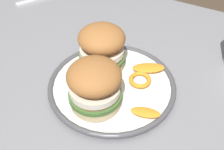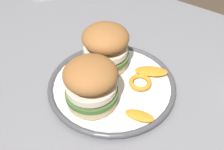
{
  "view_description": "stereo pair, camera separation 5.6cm",
  "coord_description": "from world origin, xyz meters",
  "px_view_note": "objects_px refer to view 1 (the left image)",
  "views": [
    {
      "loc": [
        -0.28,
        0.35,
        1.15
      ],
      "look_at": [
        -0.07,
        -0.02,
        0.75
      ],
      "focal_mm": 43.49,
      "sensor_mm": 36.0,
      "label": 1
    },
    {
      "loc": [
        -0.32,
        0.32,
        1.15
      ],
      "look_at": [
        -0.07,
        -0.02,
        0.75
      ],
      "focal_mm": 43.49,
      "sensor_mm": 36.0,
      "label": 2
    }
  ],
  "objects_px": {
    "sandwich_half_left": "(95,85)",
    "dining_table": "(83,105)",
    "dinner_plate": "(112,85)",
    "sandwich_half_right": "(102,47)"
  },
  "relations": [
    {
      "from": "dining_table",
      "to": "sandwich_half_right",
      "type": "height_order",
      "value": "sandwich_half_right"
    },
    {
      "from": "dining_table",
      "to": "sandwich_half_right",
      "type": "xyz_separation_m",
      "value": [
        -0.02,
        -0.06,
        0.15
      ]
    },
    {
      "from": "dining_table",
      "to": "dinner_plate",
      "type": "relative_size",
      "value": 5.26
    },
    {
      "from": "sandwich_half_left",
      "to": "dining_table",
      "type": "bearing_deg",
      "value": -34.82
    },
    {
      "from": "sandwich_half_left",
      "to": "sandwich_half_right",
      "type": "distance_m",
      "value": 0.12
    },
    {
      "from": "dining_table",
      "to": "sandwich_half_left",
      "type": "bearing_deg",
      "value": 145.18
    },
    {
      "from": "sandwich_half_left",
      "to": "dinner_plate",
      "type": "bearing_deg",
      "value": -91.62
    },
    {
      "from": "dinner_plate",
      "to": "sandwich_half_right",
      "type": "bearing_deg",
      "value": -41.32
    },
    {
      "from": "dining_table",
      "to": "sandwich_half_left",
      "type": "height_order",
      "value": "sandwich_half_left"
    },
    {
      "from": "dining_table",
      "to": "dinner_plate",
      "type": "distance_m",
      "value": 0.12
    }
  ]
}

